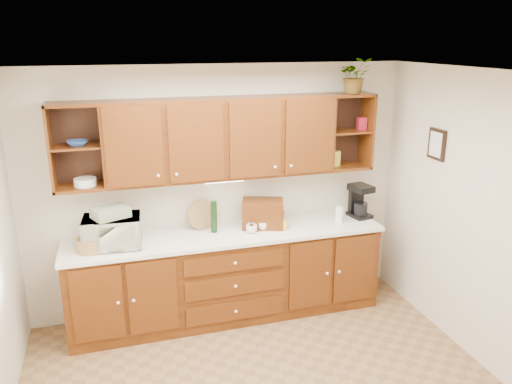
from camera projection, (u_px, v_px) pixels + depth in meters
ceiling at (274, 76)px, 3.26m from camera, size 4.00×4.00×0.00m
back_wall at (220, 191)px, 5.24m from camera, size 4.00×0.00×4.00m
right_wall at (498, 229)px, 4.19m from camera, size 0.00×3.50×3.50m
base_cabinets at (228, 276)px, 5.22m from camera, size 3.20×0.60×0.90m
countertop at (227, 235)px, 5.07m from camera, size 3.24×0.64×0.04m
upper_cabinets at (223, 138)px, 4.92m from camera, size 3.20×0.33×0.80m
undercabinet_light at (224, 181)px, 5.00m from camera, size 0.40×0.05×0.02m
framed_picture at (437, 144)px, 4.84m from camera, size 0.03×0.24×0.30m
wicker_basket at (91, 244)px, 4.63m from camera, size 0.31×0.31×0.13m
microwave at (112, 232)px, 4.71m from camera, size 0.56×0.40×0.29m
towel_stack at (110, 213)px, 4.65m from camera, size 0.38×0.34×0.09m
wine_bottle at (214, 217)px, 5.05m from camera, size 0.08×0.08×0.33m
woven_tray at (202, 227)px, 5.19m from camera, size 0.32×0.15×0.31m
bread_box at (263, 213)px, 5.20m from camera, size 0.48×0.38×0.29m
mug_tree at (255, 226)px, 5.14m from camera, size 0.27×0.27×0.31m
canister_red at (279, 218)px, 5.29m from camera, size 0.13×0.13×0.15m
canister_white at (339, 215)px, 5.33m from camera, size 0.10×0.10×0.18m
canister_yellow at (284, 225)px, 5.15m from camera, size 0.11×0.11×0.10m
coffee_maker at (359, 201)px, 5.50m from camera, size 0.24×0.29×0.36m
bowl_stack at (77, 143)px, 4.53m from camera, size 0.20×0.20×0.05m
plate_stack at (85, 182)px, 4.64m from camera, size 0.24×0.24×0.07m
pantry_box_yellow at (335, 159)px, 5.33m from camera, size 0.11×0.10×0.16m
pantry_box_red at (362, 124)px, 5.30m from camera, size 0.09×0.08×0.13m
potted_plant at (355, 76)px, 5.09m from camera, size 0.37×0.33×0.36m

